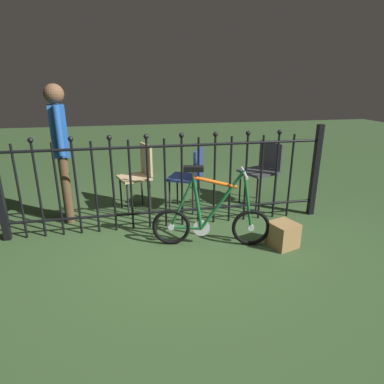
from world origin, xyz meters
TOP-DOWN VIEW (x-y plane):
  - ground_plane at (0.00, 0.00)m, footprint 20.00×20.00m
  - iron_fence at (-0.08, 0.55)m, footprint 3.75×0.07m
  - bicycle at (0.34, -0.01)m, footprint 1.23×0.42m
  - chair_charcoal at (1.36, 1.07)m, footprint 0.56×0.56m
  - chair_tan at (-0.33, 1.17)m, footprint 0.48×0.47m
  - chair_navy at (0.32, 1.01)m, footprint 0.54×0.54m
  - person_visitor at (-1.24, 1.00)m, footprint 0.23×0.47m
  - display_crate at (1.08, -0.19)m, footprint 0.33×0.33m

SIDE VIEW (x-z plane):
  - ground_plane at x=0.00m, z-range 0.00..0.00m
  - display_crate at x=1.08m, z-range 0.00..0.27m
  - bicycle at x=0.34m, z-range -0.13..0.74m
  - chair_navy at x=0.32m, z-range 0.09..0.93m
  - chair_tan at x=-0.33m, z-range 0.09..0.98m
  - chair_charcoal at x=1.36m, z-range 0.10..0.97m
  - iron_fence at x=-0.08m, z-range 0.01..1.17m
  - person_visitor at x=-1.24m, z-range 0.16..1.80m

